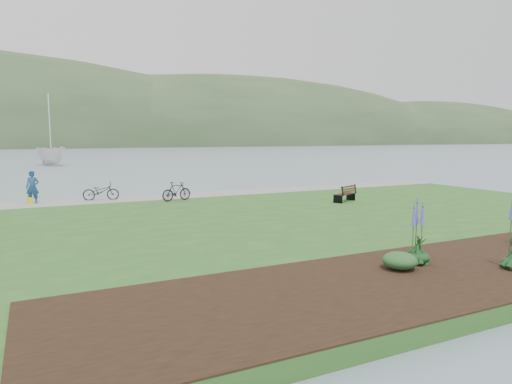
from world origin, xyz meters
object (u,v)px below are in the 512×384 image
park_bench (346,193)px  sailboat (52,165)px  bicycle_a (101,191)px  person (32,184)px

park_bench → sailboat: sailboat is taller
bicycle_a → sailboat: size_ratio=0.06×
bicycle_a → sailboat: (-0.88, 40.09, -0.87)m
person → bicycle_a: 3.23m
bicycle_a → park_bench: bearing=-107.5°
sailboat → park_bench: bearing=-94.5°
person → sailboat: bearing=100.5°
park_bench → bicycle_a: size_ratio=0.85×
sailboat → bicycle_a: bearing=-107.9°
person → sailboat: size_ratio=0.07×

